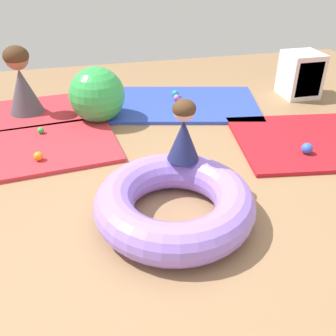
{
  "coord_description": "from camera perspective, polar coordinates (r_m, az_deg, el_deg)",
  "views": [
    {
      "loc": [
        -0.65,
        -2.23,
        1.8
      ],
      "look_at": [
        -0.08,
        0.08,
        0.33
      ],
      "focal_mm": 40.09,
      "sensor_mm": 36.0,
      "label": 1
    }
  ],
  "objects": [
    {
      "name": "inflatable_cushion",
      "position": [
        2.74,
        1.0,
        -5.33
      ],
      "size": [
        1.17,
        1.17,
        0.29
      ],
      "primitive_type": "torus",
      "color": "#9975EA",
      "rests_on": "ground"
    },
    {
      "name": "storage_cube",
      "position": [
        5.25,
        19.63,
        13.16
      ],
      "size": [
        0.44,
        0.44,
        0.56
      ],
      "color": "silver",
      "rests_on": "ground"
    },
    {
      "name": "play_ball_blue",
      "position": [
        3.78,
        20.38,
        2.81
      ],
      "size": [
        0.11,
        0.11,
        0.11
      ],
      "primitive_type": "sphere",
      "color": "blue",
      "rests_on": "gym_mat_near_left"
    },
    {
      "name": "gym_mat_far_left",
      "position": [
        3.91,
        -18.64,
        2.94
      ],
      "size": [
        1.55,
        1.17,
        0.04
      ],
      "primitive_type": "cube",
      "rotation": [
        0.0,
        0.0,
        0.1
      ],
      "color": "red",
      "rests_on": "ground"
    },
    {
      "name": "exercise_ball_large",
      "position": [
        4.29,
        -10.73,
        10.85
      ],
      "size": [
        0.61,
        0.61,
        0.61
      ],
      "primitive_type": "sphere",
      "color": "green",
      "rests_on": "ground"
    },
    {
      "name": "gym_mat_near_left",
      "position": [
        4.19,
        23.22,
        3.95
      ],
      "size": [
        2.03,
        1.47,
        0.04
      ],
      "primitive_type": "cube",
      "rotation": [
        0.0,
        0.0,
        -0.15
      ],
      "color": "#B21923",
      "rests_on": "ground"
    },
    {
      "name": "play_ball_pink",
      "position": [
        4.78,
        1.32,
        10.66
      ],
      "size": [
        0.08,
        0.08,
        0.08
      ],
      "primitive_type": "sphere",
      "color": "pink",
      "rests_on": "gym_mat_center_rear"
    },
    {
      "name": "play_ball_green",
      "position": [
        4.15,
        -18.78,
        5.43
      ],
      "size": [
        0.07,
        0.07,
        0.07
      ],
      "primitive_type": "sphere",
      "color": "green",
      "rests_on": "gym_mat_far_left"
    },
    {
      "name": "child_in_navy",
      "position": [
        2.88,
        2.39,
        5.63
      ],
      "size": [
        0.34,
        0.34,
        0.49
      ],
      "rotation": [
        0.0,
        0.0,
        5.82
      ],
      "color": "navy",
      "rests_on": "inflatable_cushion"
    },
    {
      "name": "gym_mat_far_right",
      "position": [
        4.77,
        -20.52,
        7.8
      ],
      "size": [
        1.6,
        1.06,
        0.04
      ],
      "primitive_type": "cube",
      "rotation": [
        0.0,
        0.0,
        0.09
      ],
      "color": "red",
      "rests_on": "ground"
    },
    {
      "name": "play_ball_orange",
      "position": [
        3.64,
        -19.12,
        1.71
      ],
      "size": [
        0.08,
        0.08,
        0.08
      ],
      "primitive_type": "sphere",
      "color": "orange",
      "rests_on": "gym_mat_far_left"
    },
    {
      "name": "adult_seated",
      "position": [
        4.64,
        -21.43,
        12.19
      ],
      "size": [
        0.44,
        0.44,
        0.76
      ],
      "rotation": [
        0.0,
        0.0,
        1.43
      ],
      "color": "#4C4751",
      "rests_on": "gym_mat_far_right"
    },
    {
      "name": "ground_plane",
      "position": [
        2.94,
        1.96,
        -5.96
      ],
      "size": [
        8.0,
        8.0,
        0.0
      ],
      "primitive_type": "plane",
      "color": "#93704C"
    },
    {
      "name": "gym_mat_center_rear",
      "position": [
        4.74,
        1.93,
        9.71
      ],
      "size": [
        2.1,
        1.56,
        0.04
      ],
      "primitive_type": "cube",
      "rotation": [
        0.0,
        0.0,
        -0.24
      ],
      "color": "#2D47B7",
      "rests_on": "ground"
    },
    {
      "name": "play_ball_teal",
      "position": [
        4.9,
        1.12,
        11.24
      ],
      "size": [
        0.09,
        0.09,
        0.09
      ],
      "primitive_type": "sphere",
      "color": "teal",
      "rests_on": "gym_mat_center_rear"
    },
    {
      "name": "play_ball_yellow",
      "position": [
        5.08,
        -14.45,
        10.9
      ],
      "size": [
        0.07,
        0.07,
        0.07
      ],
      "primitive_type": "sphere",
      "color": "yellow",
      "rests_on": "gym_mat_far_right"
    }
  ]
}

